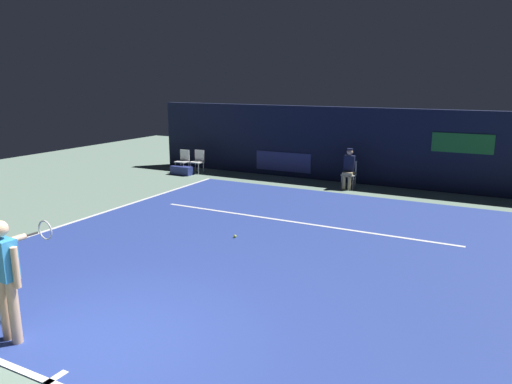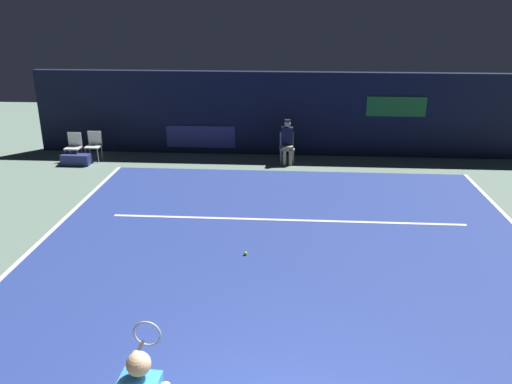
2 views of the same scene
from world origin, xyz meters
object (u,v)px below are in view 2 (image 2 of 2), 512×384
tennis_ball (246,253)px  equipment_bag (76,160)px  courtside_chair_near (94,144)px  courtside_chair_far (74,145)px  line_judge_on_chair (287,141)px

tennis_ball → equipment_bag: size_ratio=0.08×
courtside_chair_near → tennis_ball: (5.22, -6.13, -0.46)m
courtside_chair_near → courtside_chair_far: size_ratio=1.00×
courtside_chair_far → tennis_ball: 8.28m
courtside_chair_near → equipment_bag: bearing=-124.4°
line_judge_on_chair → courtside_chair_far: line_judge_on_chair is taller
line_judge_on_chair → courtside_chair_far: 6.48m
courtside_chair_far → equipment_bag: 0.52m
line_judge_on_chair → courtside_chair_far: size_ratio=1.50×
equipment_bag → courtside_chair_far: bearing=116.6°
line_judge_on_chair → courtside_chair_near: line_judge_on_chair is taller
courtside_chair_near → courtside_chair_far: same height
line_judge_on_chair → tennis_ball: bearing=-96.5°
line_judge_on_chair → equipment_bag: (-6.30, -0.64, -0.53)m
equipment_bag → courtside_chair_near: bearing=56.6°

